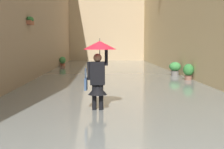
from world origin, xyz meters
The scene contains 7 objects.
ground_plane centered at (0.00, -14.94, 0.00)m, with size 74.69×74.69×0.00m, color slate.
flood_water centered at (0.00, -14.94, 0.07)m, with size 8.59×35.87×0.14m, color slate.
building_facade_far centered at (0.00, -30.77, 6.51)m, with size 11.39×1.80×13.02m, color tan.
person_wading centered at (0.64, -5.85, 1.35)m, with size 0.87×0.87×2.03m.
potted_plant_mid_left centered at (-3.64, -12.41, 0.53)m, with size 0.51×0.51×0.93m.
potted_plant_far_left centered at (-3.49, -14.46, 0.53)m, with size 0.65×0.65×0.90m.
potted_plant_near_right centered at (3.64, -22.03, 0.50)m, with size 0.51×0.51×0.89m.
Camera 1 is at (0.56, 2.13, 1.88)m, focal length 48.91 mm.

